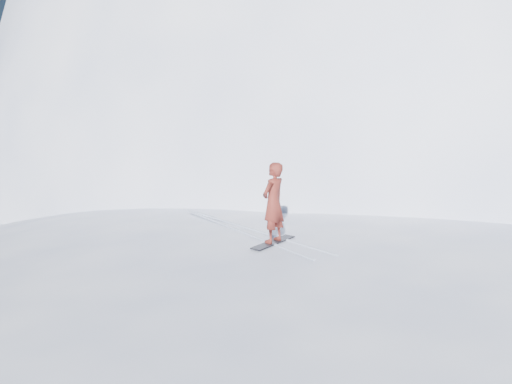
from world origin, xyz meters
The scene contains 7 objects.
near_ridge centered at (1.00, 3.00, 0.00)m, with size 36.00×28.00×4.80m, color white.
summit_peak centered at (22.00, 26.00, 0.00)m, with size 60.00×56.00×56.00m, color white.
peak_shoulder centered at (10.00, 20.00, 0.00)m, with size 28.00×24.00×18.00m, color white.
wind_bumps centered at (-0.56, 2.12, 0.00)m, with size 16.00×14.40×1.00m.
snowboard centered at (-0.99, 3.33, 2.41)m, with size 1.53×0.29×0.03m, color black.
snowboarder centered at (-0.99, 3.33, 3.41)m, with size 0.72×0.47×1.97m, color maroon.
board_tracks centered at (-1.10, 4.65, 2.42)m, with size 1.69×5.93×0.04m.
Camera 1 is at (-7.10, -8.77, 6.29)m, focal length 40.00 mm.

